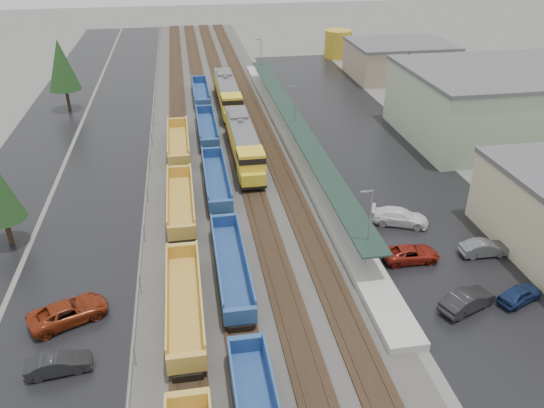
# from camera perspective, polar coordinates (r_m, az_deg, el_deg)

# --- Properties ---
(ballast_strip) EXTENTS (20.00, 160.00, 0.08)m
(ballast_strip) POSITION_cam_1_polar(r_m,az_deg,el_deg) (80.66, -5.75, 8.74)
(ballast_strip) COLOR #302D2B
(ballast_strip) RESTS_ON ground
(trackbed) EXTENTS (14.60, 160.00, 0.22)m
(trackbed) POSITION_cam_1_polar(r_m,az_deg,el_deg) (80.62, -5.76, 8.82)
(trackbed) COLOR black
(trackbed) RESTS_ON ground
(west_parking_lot) EXTENTS (10.00, 160.00, 0.02)m
(west_parking_lot) POSITION_cam_1_polar(r_m,az_deg,el_deg) (81.18, -16.45, 7.81)
(west_parking_lot) COLOR black
(west_parking_lot) RESTS_ON ground
(west_road) EXTENTS (9.00, 160.00, 0.02)m
(west_road) POSITION_cam_1_polar(r_m,az_deg,el_deg) (83.04, -23.33, 7.07)
(west_road) COLOR black
(west_road) RESTS_ON ground
(east_commuter_lot) EXTENTS (16.00, 100.00, 0.02)m
(east_commuter_lot) POSITION_cam_1_polar(r_m,az_deg,el_deg) (75.06, 9.59, 6.91)
(east_commuter_lot) COLOR black
(east_commuter_lot) RESTS_ON ground
(station_platform) EXTENTS (3.00, 80.00, 8.00)m
(station_platform) POSITION_cam_1_polar(r_m,az_deg,el_deg) (72.36, 2.43, 7.07)
(station_platform) COLOR #9E9B93
(station_platform) RESTS_ON ground
(chainlink_fence) EXTENTS (0.08, 160.04, 2.02)m
(chainlink_fence) POSITION_cam_1_polar(r_m,az_deg,el_deg) (78.67, -12.71, 8.87)
(chainlink_fence) COLOR gray
(chainlink_fence) RESTS_ON ground
(industrial_buildings) EXTENTS (32.52, 75.30, 9.50)m
(industrial_buildings) POSITION_cam_1_polar(r_m,az_deg,el_deg) (78.33, 24.11, 9.03)
(industrial_buildings) COLOR #BCB28F
(industrial_buildings) RESTS_ON ground
(tree_west_far) EXTENTS (4.84, 4.84, 11.00)m
(tree_west_far) POSITION_cam_1_polar(r_m,az_deg,el_deg) (89.98, -21.72, 13.73)
(tree_west_far) COLOR #332316
(tree_west_far) RESTS_ON ground
(tree_east) EXTENTS (4.40, 4.40, 10.00)m
(tree_east) POSITION_cam_1_polar(r_m,az_deg,el_deg) (83.36, 14.24, 13.32)
(tree_east) COLOR #332316
(tree_east) RESTS_ON ground
(locomotive_lead) EXTENTS (3.00, 19.75, 4.47)m
(locomotive_lead) POSITION_cam_1_polar(r_m,az_deg,el_deg) (66.12, -3.08, 6.46)
(locomotive_lead) COLOR black
(locomotive_lead) RESTS_ON ground
(locomotive_trail) EXTENTS (3.00, 19.75, 4.47)m
(locomotive_trail) POSITION_cam_1_polar(r_m,az_deg,el_deg) (85.84, -4.80, 11.66)
(locomotive_trail) COLOR black
(locomotive_trail) RESTS_ON ground
(well_string_yellow) EXTENTS (2.68, 80.03, 2.38)m
(well_string_yellow) POSITION_cam_1_polar(r_m,az_deg,el_deg) (41.81, -9.36, -10.45)
(well_string_yellow) COLOR gold
(well_string_yellow) RESTS_ON ground
(well_string_blue) EXTENTS (2.53, 99.01, 2.24)m
(well_string_blue) POSITION_cam_1_polar(r_m,az_deg,el_deg) (52.52, -5.35, -1.37)
(well_string_blue) COLOR navy
(well_string_blue) RESTS_ON ground
(storage_tank) EXTENTS (5.76, 5.76, 5.76)m
(storage_tank) POSITION_cam_1_polar(r_m,az_deg,el_deg) (120.42, 7.10, 16.72)
(storage_tank) COLOR gold
(storage_tank) RESTS_ON ground
(parked_car_west_b) EXTENTS (2.01, 4.46, 1.42)m
(parked_car_west_b) POSITION_cam_1_polar(r_m,az_deg,el_deg) (39.97, -21.99, -15.66)
(parked_car_west_b) COLOR black
(parked_car_west_b) RESTS_ON ground
(parked_car_west_c) EXTENTS (4.94, 6.47, 1.63)m
(parked_car_west_c) POSITION_cam_1_polar(r_m,az_deg,el_deg) (43.85, -21.05, -10.78)
(parked_car_west_c) COLOR maroon
(parked_car_west_c) RESTS_ON ground
(parked_car_east_a) EXTENTS (3.40, 5.17, 1.61)m
(parked_car_east_a) POSITION_cam_1_polar(r_m,az_deg,el_deg) (44.77, 20.26, -9.73)
(parked_car_east_a) COLOR black
(parked_car_east_a) RESTS_ON ground
(parked_car_east_b) EXTENTS (2.46, 5.12, 1.41)m
(parked_car_east_b) POSITION_cam_1_polar(r_m,az_deg,el_deg) (49.11, 14.72, -5.20)
(parked_car_east_b) COLOR maroon
(parked_car_east_b) RESTS_ON ground
(parked_car_east_c) EXTENTS (4.24, 6.09, 1.64)m
(parked_car_east_c) POSITION_cam_1_polar(r_m,az_deg,el_deg) (54.43, 13.57, -1.34)
(parked_car_east_c) COLOR white
(parked_car_east_c) RESTS_ON ground
(parked_car_east_d) EXTENTS (3.00, 4.39, 1.39)m
(parked_car_east_d) POSITION_cam_1_polar(r_m,az_deg,el_deg) (47.23, 25.12, -8.79)
(parked_car_east_d) COLOR #14244D
(parked_car_east_d) RESTS_ON ground
(parked_car_east_e) EXTENTS (1.64, 4.45, 1.45)m
(parked_car_east_e) POSITION_cam_1_polar(r_m,az_deg,el_deg) (51.94, 21.84, -4.43)
(parked_car_east_e) COLOR #525457
(parked_car_east_e) RESTS_ON ground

